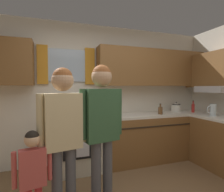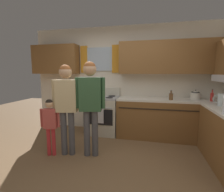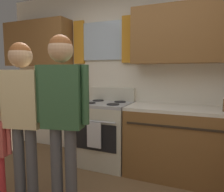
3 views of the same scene
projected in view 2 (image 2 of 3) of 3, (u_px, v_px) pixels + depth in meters
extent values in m
plane|color=brown|center=(100.00, 170.00, 2.54)|extent=(12.00, 12.00, 0.00)
cube|color=silver|center=(121.00, 80.00, 4.19)|extent=(4.60, 0.10, 2.60)
cube|color=silver|center=(100.00, 59.00, 4.17)|extent=(0.65, 0.03, 0.58)
cube|color=orange|center=(84.00, 60.00, 4.25)|extent=(0.18, 0.04, 0.68)
cube|color=orange|center=(116.00, 59.00, 4.07)|extent=(0.18, 0.04, 0.68)
cube|color=brown|center=(56.00, 60.00, 4.28)|extent=(1.21, 0.32, 0.73)
cube|color=brown|center=(171.00, 57.00, 3.66)|extent=(2.30, 0.32, 0.73)
cube|color=brown|center=(169.00, 120.00, 3.71)|extent=(2.30, 0.62, 0.86)
cube|color=silver|center=(170.00, 100.00, 3.64)|extent=(2.30, 0.62, 0.04)
cube|color=#2D2319|center=(171.00, 110.00, 3.36)|extent=(2.18, 0.01, 0.02)
cube|color=beige|center=(103.00, 116.00, 4.04)|extent=(0.72, 0.62, 0.86)
cube|color=black|center=(100.00, 117.00, 3.73)|extent=(0.60, 0.01, 0.36)
cylinder|color=#ADADB2|center=(99.00, 108.00, 3.68)|extent=(0.60, 0.02, 0.02)
cube|color=#ADADB2|center=(103.00, 98.00, 3.98)|extent=(0.72, 0.62, 0.04)
cube|color=beige|center=(106.00, 91.00, 4.22)|extent=(0.72, 0.08, 0.20)
cylinder|color=black|center=(94.00, 97.00, 3.88)|extent=(0.17, 0.17, 0.01)
cylinder|color=black|center=(109.00, 98.00, 3.81)|extent=(0.17, 0.17, 0.01)
cylinder|color=black|center=(98.00, 96.00, 4.15)|extent=(0.17, 0.17, 0.01)
cylinder|color=black|center=(112.00, 96.00, 4.07)|extent=(0.17, 0.17, 0.01)
cube|color=silver|center=(99.00, 116.00, 3.69)|extent=(0.20, 0.02, 0.34)
cylinder|color=red|center=(212.00, 97.00, 3.35)|extent=(0.06, 0.06, 0.17)
cylinder|color=red|center=(212.00, 91.00, 3.33)|extent=(0.02, 0.02, 0.06)
cylinder|color=#3F382D|center=(213.00, 90.00, 3.33)|extent=(0.03, 0.03, 0.02)
cylinder|color=brown|center=(171.00, 97.00, 3.52)|extent=(0.08, 0.08, 0.14)
cylinder|color=brown|center=(171.00, 92.00, 3.51)|extent=(0.03, 0.03, 0.05)
cylinder|color=#3F382D|center=(171.00, 91.00, 3.50)|extent=(0.04, 0.04, 0.02)
cylinder|color=silver|center=(195.00, 96.00, 3.60)|extent=(0.20, 0.20, 0.14)
cone|color=silver|center=(196.00, 92.00, 3.58)|extent=(0.18, 0.18, 0.05)
sphere|color=black|center=(196.00, 90.00, 3.58)|extent=(0.02, 0.02, 0.02)
cone|color=silver|center=(202.00, 95.00, 3.56)|extent=(0.09, 0.04, 0.07)
torus|color=black|center=(195.00, 92.00, 3.58)|extent=(0.17, 0.17, 0.02)
cylinder|color=silver|center=(221.00, 100.00, 2.87)|extent=(0.11, 0.11, 0.22)
torus|color=silver|center=(217.00, 99.00, 2.89)|extent=(0.14, 0.02, 0.14)
cylinder|color=#4C4C51|center=(72.00, 133.00, 2.97)|extent=(0.11, 0.11, 0.79)
cylinder|color=#4C4C51|center=(64.00, 133.00, 2.97)|extent=(0.11, 0.11, 0.79)
cube|color=#D1BC8C|center=(66.00, 96.00, 2.87)|extent=(0.39, 0.22, 0.56)
cylinder|color=#D1BC8C|center=(79.00, 95.00, 2.86)|extent=(0.07, 0.07, 0.52)
cylinder|color=#D1BC8C|center=(54.00, 95.00, 2.88)|extent=(0.07, 0.07, 0.52)
sphere|color=tan|center=(65.00, 72.00, 2.81)|extent=(0.22, 0.22, 0.22)
sphere|color=brown|center=(65.00, 71.00, 2.81)|extent=(0.20, 0.20, 0.20)
cylinder|color=#4C4C51|center=(95.00, 133.00, 2.93)|extent=(0.11, 0.11, 0.82)
cylinder|color=#4C4C51|center=(87.00, 133.00, 2.93)|extent=(0.11, 0.11, 0.82)
cube|color=#335938|center=(90.00, 94.00, 2.83)|extent=(0.40, 0.23, 0.58)
cylinder|color=#335938|center=(103.00, 93.00, 2.82)|extent=(0.07, 0.07, 0.53)
cylinder|color=#335938|center=(77.00, 93.00, 2.83)|extent=(0.07, 0.07, 0.53)
sphere|color=tan|center=(90.00, 69.00, 2.77)|extent=(0.23, 0.23, 0.23)
sphere|color=brown|center=(90.00, 68.00, 2.77)|extent=(0.21, 0.21, 0.21)
cylinder|color=red|center=(54.00, 142.00, 2.96)|extent=(0.07, 0.07, 0.50)
cylinder|color=red|center=(49.00, 142.00, 2.96)|extent=(0.07, 0.07, 0.50)
cube|color=#BF4C47|center=(50.00, 119.00, 2.90)|extent=(0.24, 0.14, 0.35)
cylinder|color=#BF4C47|center=(58.00, 118.00, 2.89)|extent=(0.04, 0.04, 0.33)
cylinder|color=#BF4C47|center=(41.00, 118.00, 2.90)|extent=(0.04, 0.04, 0.33)
sphere|color=#DBAD84|center=(49.00, 104.00, 2.86)|extent=(0.14, 0.14, 0.14)
sphere|color=black|center=(49.00, 103.00, 2.86)|extent=(0.13, 0.13, 0.13)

